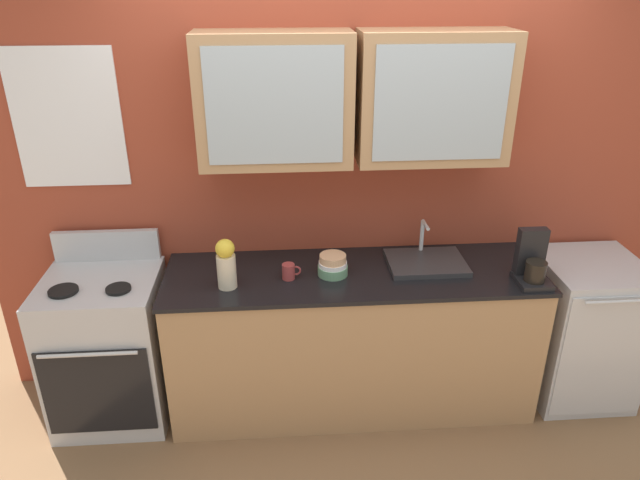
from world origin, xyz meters
TOP-DOWN VIEW (x-y plane):
  - ground_plane at (0.00, 0.00)m, footprint 10.00×10.00m
  - back_wall_unit at (-0.01, 0.32)m, footprint 4.21×0.41m
  - counter at (0.00, 0.00)m, footprint 2.11×0.64m
  - stove_range at (-1.40, -0.00)m, footprint 0.63×0.62m
  - sink_faucet at (0.42, 0.06)m, footprint 0.44×0.34m
  - bowl_stack at (-0.12, -0.01)m, footprint 0.17×0.17m
  - vase at (-0.69, -0.11)m, footprint 0.10×0.10m
  - cup_near_sink at (-0.36, -0.05)m, footprint 0.10×0.07m
  - dishwasher at (1.40, -0.00)m, footprint 0.57×0.62m
  - coffee_maker at (0.93, -0.17)m, footprint 0.17×0.20m

SIDE VIEW (x-z plane):
  - ground_plane at x=0.00m, z-range 0.00..0.00m
  - dishwasher at x=1.40m, z-range 0.00..0.88m
  - counter at x=0.00m, z-range 0.00..0.89m
  - stove_range at x=-1.40m, z-range -0.08..0.98m
  - sink_faucet at x=0.42m, z-range 0.79..1.02m
  - cup_near_sink at x=-0.36m, z-range 0.89..0.97m
  - bowl_stack at x=-0.12m, z-range 0.88..1.00m
  - coffee_maker at x=0.93m, z-range 0.85..1.14m
  - vase at x=-0.69m, z-range 0.89..1.16m
  - back_wall_unit at x=-0.01m, z-range 0.09..2.87m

